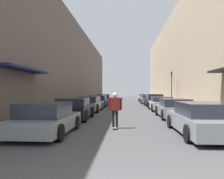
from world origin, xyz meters
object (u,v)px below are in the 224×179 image
parked_car_left_3 (98,101)px  parked_car_right_5 (145,98)px  parked_car_right_4 (148,99)px  parked_car_right_3 (154,100)px  parked_car_left_0 (46,119)px  parked_car_left_1 (74,109)px  parked_car_left_2 (90,104)px  skateboarder (115,106)px  parked_car_right_2 (161,104)px  parked_car_right_0 (202,119)px  parked_car_left_4 (104,99)px  traffic_light (172,85)px  parked_car_right_1 (174,109)px

parked_car_left_3 → parked_car_right_5: size_ratio=1.12×
parked_car_right_4 → parked_car_right_3: bearing=-88.4°
parked_car_left_0 → parked_car_left_3: 15.65m
parked_car_left_1 → parked_car_left_2: 5.29m
skateboarder → parked_car_left_1: bearing=130.4°
parked_car_left_2 → parked_car_right_2: (6.19, 1.07, -0.02)m
parked_car_left_3 → parked_car_right_0: size_ratio=1.00×
parked_car_left_0 → parked_car_right_0: bearing=3.1°
parked_car_left_4 → skateboarder: 20.21m
parked_car_right_0 → parked_car_left_1: bearing=144.9°
parked_car_right_4 → skateboarder: 20.65m
parked_car_right_4 → skateboarder: (-3.50, -20.34, 0.44)m
parked_car_right_2 → parked_car_left_0: bearing=-119.6°
parked_car_left_2 → parked_car_right_4: bearing=62.9°
parked_car_left_0 → traffic_light: bearing=63.4°
skateboarder → traffic_light: (5.69, 15.20, 1.45)m
parked_car_right_0 → parked_car_right_5: size_ratio=1.12×
parked_car_right_3 → parked_car_left_1: bearing=-118.6°
parked_car_left_1 → parked_car_right_2: (6.27, 6.36, -0.04)m
traffic_light → parked_car_left_1: bearing=-124.8°
parked_car_left_1 → parked_car_left_4: (0.12, 16.89, -0.02)m
parked_car_left_4 → parked_car_right_1: bearing=-68.7°
parked_car_left_3 → parked_car_right_2: bearing=-36.8°
parked_car_left_1 → parked_car_right_0: 7.56m
parked_car_right_0 → parked_car_right_4: 21.54m
parked_car_right_1 → traffic_light: (2.08, 10.95, 1.87)m
parked_car_right_5 → skateboarder: size_ratio=2.56×
parked_car_right_5 → skateboarder: 26.42m
parked_car_left_1 → parked_car_left_3: bearing=89.3°
parked_car_left_0 → parked_car_left_3: parked_car_left_0 is taller
parked_car_left_0 → parked_car_left_2: size_ratio=0.83×
skateboarder → traffic_light: 16.29m
parked_car_left_2 → skateboarder: skateboarder is taller
parked_car_right_0 → parked_car_right_5: 27.37m
parked_car_right_5 → traffic_light: bearing=-79.0°
parked_car_right_1 → parked_car_right_3: bearing=89.8°
parked_car_right_4 → traffic_light: size_ratio=1.20×
parked_car_left_2 → parked_car_right_1: (6.21, -4.19, -0.02)m
parked_car_right_1 → parked_car_right_2: size_ratio=1.03×
parked_car_left_3 → parked_car_right_5: (6.11, 12.06, -0.01)m
parked_car_right_5 → parked_car_left_3: bearing=-116.9°
parked_car_left_0 → parked_car_right_2: parked_car_left_0 is taller
parked_car_right_2 → skateboarder: skateboarder is taller
parked_car_left_0 → parked_car_left_4: parked_car_left_4 is taller
parked_car_left_3 → parked_car_right_4: 8.68m
parked_car_right_2 → parked_car_right_5: bearing=90.1°
parked_car_right_2 → parked_car_right_5: parked_car_right_5 is taller
parked_car_left_3 → parked_car_right_2: 7.68m
parked_car_left_2 → traffic_light: (8.29, 6.76, 1.85)m
parked_car_left_3 → skateboarder: skateboarder is taller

